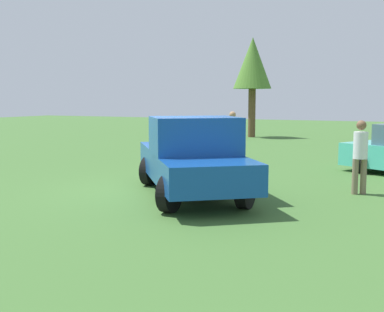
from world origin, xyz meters
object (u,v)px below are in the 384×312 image
(tree_back_left, at_px, (253,65))
(person_bystander, at_px, (232,133))
(pickup_truck, at_px, (193,156))
(person_visitor, at_px, (360,153))

(tree_back_left, bearing_deg, person_bystander, 15.21)
(pickup_truck, height_order, person_bystander, pickup_truck)
(pickup_truck, height_order, tree_back_left, tree_back_left)
(person_bystander, height_order, tree_back_left, tree_back_left)
(pickup_truck, xyz_separation_m, person_visitor, (-1.89, 3.32, 0.04))
(person_visitor, bearing_deg, tree_back_left, -4.17)
(pickup_truck, xyz_separation_m, tree_back_left, (-16.77, -4.29, 3.20))
(tree_back_left, bearing_deg, person_visitor, 27.10)
(pickup_truck, distance_m, tree_back_left, 17.61)
(pickup_truck, xyz_separation_m, person_bystander, (-6.02, -1.37, 0.08))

